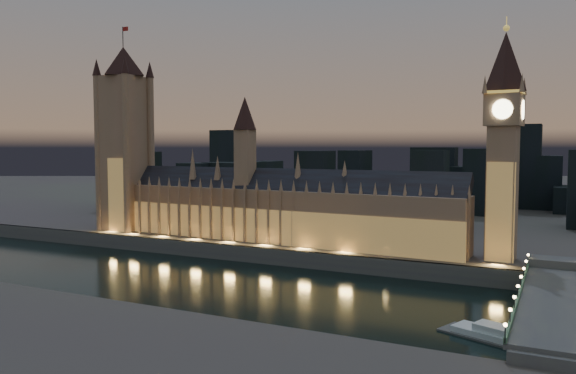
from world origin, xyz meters
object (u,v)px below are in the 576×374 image
at_px(elizabeth_tower, 504,126).
at_px(river_boat, 516,340).
at_px(palace_of_westminster, 276,207).
at_px(victoria_tower, 125,130).
at_px(westminster_bridge, 551,307).

height_order(elizabeth_tower, river_boat, elizabeth_tower).
bearing_deg(palace_of_westminster, victoria_tower, 179.90).
height_order(palace_of_westminster, westminster_bridge, palace_of_westminster).
height_order(palace_of_westminster, elizabeth_tower, elizabeth_tower).
xyz_separation_m(palace_of_westminster, river_boat, (126.61, -90.80, -24.81)).
bearing_deg(westminster_bridge, palace_of_westminster, 154.30).
xyz_separation_m(elizabeth_tower, westminster_bridge, (21.89, -65.36, -61.88)).
distance_m(victoria_tower, westminster_bridge, 256.57).
bearing_deg(palace_of_westminster, river_boat, -35.65).
xyz_separation_m(victoria_tower, westminster_bridge, (239.89, -65.37, -63.29)).
xyz_separation_m(elizabeth_tower, river_boat, (13.05, -90.99, -66.30)).
relative_size(elizabeth_tower, westminster_bridge, 0.95).
distance_m(victoria_tower, river_boat, 257.39).
distance_m(palace_of_westminster, victoria_tower, 112.92).
relative_size(victoria_tower, westminster_bridge, 1.09).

